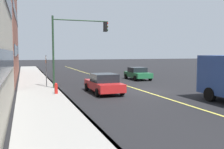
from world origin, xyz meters
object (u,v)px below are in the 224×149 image
Objects in this scene: street_sign_post at (46,69)px; fire_hydrant at (56,89)px; car_red at (104,83)px; car_green at (138,73)px; traffic_light_mast at (75,39)px.

fire_hydrant is at bearing -176.03° from street_sign_post.
car_red reaches higher than fire_hydrant.
street_sign_post is 3.09× the size of fire_hydrant.
car_green is at bearing -52.10° from fire_hydrant.
car_red is at bearing -137.97° from street_sign_post.
car_green is at bearing -70.93° from street_sign_post.
traffic_light_mast reaches higher than car_red.
traffic_light_mast is (-4.95, 8.36, 3.56)m from car_green.
car_green is 10.35m from traffic_light_mast.
traffic_light_mast is (3.13, 1.61, 3.53)m from car_red.
car_red is 1.65× the size of street_sign_post.
car_red is 5.10× the size of fire_hydrant.
traffic_light_mast is at bearing -118.17° from street_sign_post.
fire_hydrant is at bearing 127.90° from car_green.
street_sign_post reaches higher than car_green.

